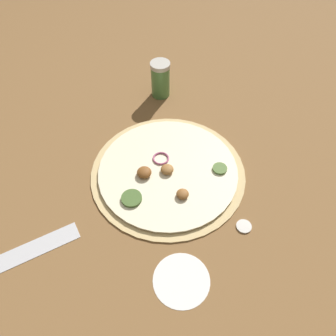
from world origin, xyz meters
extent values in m
plane|color=brown|center=(0.00, 0.00, 0.00)|extent=(3.00, 3.00, 0.00)
cylinder|color=#D6B77A|center=(0.00, 0.00, 0.00)|extent=(0.37, 0.37, 0.01)
cylinder|color=#EFE5C1|center=(0.00, 0.00, 0.01)|extent=(0.34, 0.34, 0.00)
torus|color=#A34C70|center=(-0.03, 0.03, 0.01)|extent=(0.04, 0.04, 0.00)
cylinder|color=#567538|center=(0.12, 0.04, 0.01)|extent=(0.04, 0.04, 0.01)
ellipsoid|color=brown|center=(0.06, -0.06, 0.02)|extent=(0.03, 0.03, 0.01)
ellipsoid|color=#996633|center=(0.00, -0.01, 0.02)|extent=(0.03, 0.03, 0.02)
cylinder|color=#47662D|center=(-0.05, -0.11, 0.01)|extent=(0.05, 0.05, 0.01)
ellipsoid|color=brown|center=(-0.05, -0.03, 0.02)|extent=(0.03, 0.03, 0.02)
cube|color=silver|center=(-0.20, -0.29, 0.00)|extent=(0.17, 0.18, 0.00)
cylinder|color=#4C7F42|center=(-0.12, 0.27, 0.05)|extent=(0.05, 0.05, 0.10)
cylinder|color=beige|center=(-0.12, 0.27, 0.10)|extent=(0.06, 0.06, 0.01)
cylinder|color=beige|center=(0.20, -0.08, 0.00)|extent=(0.03, 0.03, 0.01)
cylinder|color=white|center=(0.12, -0.24, 0.00)|extent=(0.11, 0.11, 0.00)
camera|label=1|loc=(0.17, -0.46, 0.63)|focal=35.00mm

